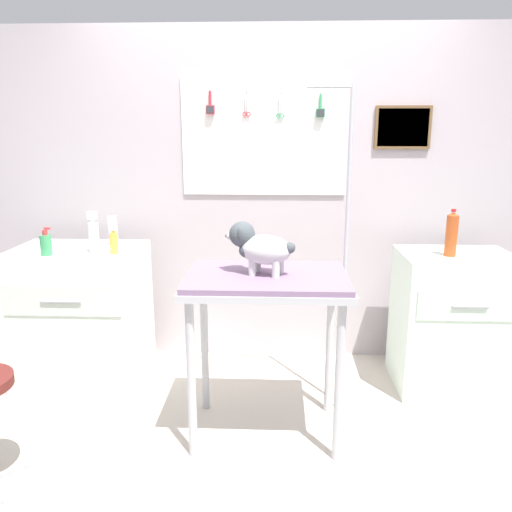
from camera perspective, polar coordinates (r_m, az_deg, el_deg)
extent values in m
cube|color=#BFB5A6|center=(2.80, 1.04, -21.88)|extent=(4.40, 4.00, 0.04)
cube|color=#B7A9AF|center=(3.59, 1.63, 6.37)|extent=(4.00, 0.06, 2.30)
cube|color=white|center=(3.52, 0.93, 13.19)|extent=(1.11, 0.02, 0.78)
cylinder|color=gray|center=(3.55, -5.17, 18.09)|extent=(0.01, 0.02, 0.01)
cylinder|color=red|center=(3.53, -5.17, 17.21)|extent=(0.02, 0.02, 0.09)
cube|color=red|center=(3.53, -5.14, 16.04)|extent=(0.06, 0.02, 0.06)
cube|color=#333338|center=(3.51, -5.18, 16.05)|extent=(0.05, 0.01, 0.05)
cylinder|color=gray|center=(3.52, -1.07, 17.94)|extent=(0.01, 0.02, 0.01)
cube|color=silver|center=(3.51, -1.17, 16.81)|extent=(0.01, 0.00, 0.11)
cube|color=silver|center=(3.51, -0.97, 16.81)|extent=(0.01, 0.00, 0.11)
torus|color=red|center=(3.51, -1.29, 15.62)|extent=(0.03, 0.01, 0.03)
torus|color=red|center=(3.50, -0.85, 15.62)|extent=(0.03, 0.01, 0.03)
cylinder|color=gray|center=(3.52, 2.75, 17.76)|extent=(0.01, 0.02, 0.01)
cube|color=silver|center=(3.50, 2.63, 16.63)|extent=(0.01, 0.00, 0.11)
cube|color=silver|center=(3.50, 2.84, 16.62)|extent=(0.01, 0.00, 0.11)
torus|color=#3C9E62|center=(3.50, 2.50, 15.43)|extent=(0.03, 0.01, 0.03)
torus|color=#3C9E62|center=(3.50, 2.94, 15.43)|extent=(0.03, 0.01, 0.03)
cylinder|color=gray|center=(3.53, 7.29, 17.71)|extent=(0.01, 0.02, 0.01)
cylinder|color=#3CA060|center=(3.51, 7.28, 16.83)|extent=(0.02, 0.02, 0.09)
cube|color=#3CA060|center=(3.51, 7.24, 15.65)|extent=(0.06, 0.02, 0.06)
cube|color=#333338|center=(3.49, 7.26, 15.65)|extent=(0.05, 0.01, 0.05)
cube|color=brown|center=(3.61, 16.15, 13.67)|extent=(0.37, 0.02, 0.28)
cube|color=#AD7753|center=(3.60, 16.17, 13.67)|extent=(0.33, 0.01, 0.24)
cylinder|color=#B7B7BC|center=(2.60, -7.26, -13.65)|extent=(0.04, 0.04, 0.84)
cylinder|color=#B7B7BC|center=(2.59, 9.29, -13.89)|extent=(0.04, 0.04, 0.84)
cylinder|color=#B7B7BC|center=(3.01, -5.79, -9.62)|extent=(0.04, 0.04, 0.84)
cylinder|color=#B7B7BC|center=(3.00, 8.26, -9.80)|extent=(0.04, 0.04, 0.84)
cube|color=#B7B7BC|center=(2.62, 1.16, -3.02)|extent=(0.85, 0.58, 0.03)
cube|color=gray|center=(2.61, 1.16, -2.36)|extent=(0.82, 0.56, 0.03)
cylinder|color=#B7B7BC|center=(3.27, 9.31, -15.89)|extent=(0.11, 0.11, 0.01)
cylinder|color=#B7B7BC|center=(2.92, 10.01, -0.02)|extent=(0.02, 0.02, 1.85)
cylinder|color=#B7B7BC|center=(2.84, 8.29, 18.27)|extent=(0.24, 0.02, 0.02)
cylinder|color=silver|center=(2.57, -0.42, -1.25)|extent=(0.04, 0.04, 0.09)
cylinder|color=silver|center=(2.64, 0.14, -0.82)|extent=(0.04, 0.04, 0.09)
cylinder|color=silver|center=(2.54, 2.23, -1.48)|extent=(0.04, 0.04, 0.09)
cylinder|color=silver|center=(2.61, 2.73, -1.04)|extent=(0.04, 0.04, 0.09)
ellipsoid|color=silver|center=(2.57, 1.08, 0.71)|extent=(0.30, 0.24, 0.15)
ellipsoid|color=#464E51|center=(2.60, -0.87, 0.70)|extent=(0.12, 0.14, 0.08)
sphere|color=#464E51|center=(2.59, -1.57, 2.44)|extent=(0.13, 0.13, 0.13)
ellipsoid|color=silver|center=(2.62, -2.73, 2.23)|extent=(0.07, 0.07, 0.04)
sphere|color=black|center=(2.63, -3.27, 2.27)|extent=(0.02, 0.02, 0.02)
ellipsoid|color=#464E51|center=(2.54, -1.73, 2.41)|extent=(0.05, 0.04, 0.07)
ellipsoid|color=#464E51|center=(2.64, -0.88, 2.87)|extent=(0.05, 0.04, 0.07)
sphere|color=#464E51|center=(2.53, 3.80, 0.92)|extent=(0.06, 0.06, 0.06)
cube|color=silver|center=(3.50, -18.91, -6.39)|extent=(0.80, 0.56, 0.90)
cube|color=silver|center=(3.19, -21.00, -4.77)|extent=(0.70, 0.01, 0.18)
cylinder|color=#99999E|center=(3.18, -21.06, -4.82)|extent=(0.24, 0.02, 0.02)
cube|color=silver|center=(3.49, 21.06, -6.85)|extent=(0.68, 0.52, 0.88)
cube|color=silver|center=(3.19, 22.84, -5.23)|extent=(0.60, 0.01, 0.18)
cylinder|color=#99999E|center=(3.18, 22.89, -5.28)|extent=(0.20, 0.02, 0.02)
cube|color=#9E9EA3|center=(2.92, -25.86, -20.95)|extent=(0.16, 0.16, 0.02)
cylinder|color=white|center=(3.40, -15.70, 2.22)|extent=(0.06, 0.06, 0.12)
cylinder|color=white|center=(3.38, -15.78, 3.41)|extent=(0.03, 0.03, 0.02)
cube|color=silver|center=(3.38, -15.81, 3.96)|extent=(0.05, 0.03, 0.04)
cylinder|color=#3D9D5E|center=(3.24, -22.48, 1.13)|extent=(0.07, 0.07, 0.12)
cylinder|color=#C63736|center=(3.23, -22.60, 2.44)|extent=(0.03, 0.03, 0.03)
cube|color=#C63736|center=(3.22, -22.38, 2.88)|extent=(0.04, 0.01, 0.01)
cylinder|color=gold|center=(3.16, -15.63, 1.37)|extent=(0.05, 0.05, 0.12)
cylinder|color=gold|center=(3.15, -15.72, 2.64)|extent=(0.02, 0.02, 0.02)
cube|color=silver|center=(3.14, -15.76, 3.22)|extent=(0.04, 0.03, 0.04)
cylinder|color=white|center=(3.20, -17.72, 1.96)|extent=(0.06, 0.06, 0.19)
cylinder|color=white|center=(3.18, -17.85, 3.78)|extent=(0.03, 0.03, 0.02)
cube|color=silver|center=(3.18, -17.90, 4.36)|extent=(0.06, 0.03, 0.04)
cylinder|color=#B94A1E|center=(3.27, 21.06, 2.13)|extent=(0.07, 0.07, 0.25)
cone|color=#B94A1E|center=(3.25, 21.26, 4.43)|extent=(0.07, 0.07, 0.02)
cylinder|color=red|center=(3.25, 21.29, 4.79)|extent=(0.03, 0.03, 0.02)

